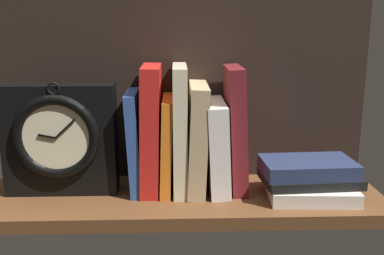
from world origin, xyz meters
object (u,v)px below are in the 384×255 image
book_red_requiem (151,129)px  book_tan_shortstories (197,138)px  framed_clock (60,139)px  book_blue_modern (135,142)px  book_maroon_dawkins (235,129)px  book_stack_side (309,179)px  book_orange_pandolfini (167,144)px  book_cream_twain (180,129)px  book_white_catcher (216,146)px

book_red_requiem → book_tan_shortstories: book_red_requiem is taller
book_red_requiem → framed_clock: size_ratio=1.11×
book_blue_modern → book_maroon_dawkins: bearing=0.0°
book_blue_modern → book_tan_shortstories: bearing=0.0°
book_red_requiem → book_maroon_dawkins: bearing=0.0°
book_tan_shortstories → book_stack_side: (21.37, -4.83, -7.09)cm
book_orange_pandolfini → framed_clock: bearing=-175.7°
book_red_requiem → book_maroon_dawkins: book_red_requiem is taller
book_red_requiem → book_cream_twain: (5.70, 0.00, 0.01)cm
book_red_requiem → book_blue_modern: bearing=180.0°
book_blue_modern → book_red_requiem: 3.99cm
book_blue_modern → book_red_requiem: (3.12, 0.00, 2.49)cm
book_red_requiem → book_tan_shortstories: 9.21cm
book_tan_shortstories → framed_clock: size_ratio=0.95×
book_tan_shortstories → book_maroon_dawkins: 7.79cm
book_orange_pandolfini → book_maroon_dawkins: book_maroon_dawkins is taller
book_orange_pandolfini → book_white_catcher: book_orange_pandolfini is taller
book_blue_modern → book_tan_shortstories: size_ratio=0.94×
book_blue_modern → book_stack_side: size_ratio=1.05×
book_blue_modern → framed_clock: size_ratio=0.89×
book_red_requiem → book_maroon_dawkins: (16.63, 0.00, -0.11)cm
book_stack_side → book_red_requiem: bearing=171.0°
book_white_catcher → book_red_requiem: bearing=180.0°
book_maroon_dawkins → framed_clock: bearing=-177.4°
book_red_requiem → book_cream_twain: bearing=0.0°
book_maroon_dawkins → framed_clock: (-34.03, -1.54, -1.28)cm
book_red_requiem → framed_clock: 17.52cm
book_cream_twain → book_red_requiem: bearing=180.0°
book_blue_modern → book_white_catcher: 16.09cm
book_blue_modern → book_red_requiem: bearing=0.0°
book_stack_side → framed_clock: bearing=176.1°
book_blue_modern → book_cream_twain: book_cream_twain is taller
book_orange_pandolfini → book_maroon_dawkins: bearing=0.0°
book_maroon_dawkins → book_tan_shortstories: bearing=180.0°
book_tan_shortstories → framed_clock: 26.47cm
book_orange_pandolfini → book_white_catcher: bearing=0.0°
book_white_catcher → book_maroon_dawkins: 5.03cm
book_stack_side → book_maroon_dawkins: bearing=160.7°
book_orange_pandolfini → framed_clock: size_ratio=0.83×
book_stack_side → book_white_catcher: bearing=164.5°
book_white_catcher → framed_clock: 30.44cm
book_tan_shortstories → book_stack_side: 23.03cm
book_red_requiem → book_stack_side: size_ratio=1.32×
book_blue_modern → book_cream_twain: size_ratio=0.80×
book_tan_shortstories → framed_clock: bearing=-176.7°
book_blue_modern → book_tan_shortstories: 12.17cm
book_orange_pandolfini → book_white_catcher: 9.87cm
framed_clock → book_cream_twain: bearing=3.8°
book_blue_modern → book_cream_twain: (8.83, 0.00, 2.50)cm
book_maroon_dawkins → framed_clock: size_ratio=1.10×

